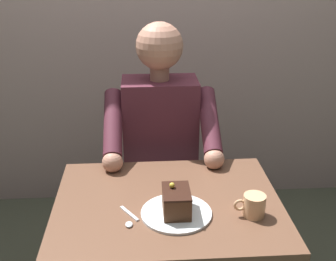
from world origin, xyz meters
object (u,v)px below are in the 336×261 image
at_px(dining_table, 168,224).
at_px(seated_person, 161,152).
at_px(coffee_cup, 254,205).
at_px(cake_slice, 176,201).
at_px(chair, 160,169).
at_px(dessert_spoon, 129,219).

height_order(dining_table, seated_person, seated_person).
distance_m(dining_table, coffee_cup, 0.35).
bearing_deg(dining_table, cake_slice, 105.55).
bearing_deg(cake_slice, coffee_cup, 174.80).
xyz_separation_m(dining_table, chair, (0.00, -0.66, -0.11)).
xyz_separation_m(seated_person, cake_slice, (-0.02, 0.58, 0.09)).
bearing_deg(coffee_cup, cake_slice, -5.20).
relative_size(coffee_cup, dessert_spoon, 0.84).
xyz_separation_m(seated_person, dessert_spoon, (0.14, 0.61, 0.03)).
height_order(chair, coffee_cup, chair).
xyz_separation_m(seated_person, coffee_cup, (-0.30, 0.61, 0.07)).
bearing_deg(chair, seated_person, 90.00).
bearing_deg(seated_person, chair, -90.00).
xyz_separation_m(dining_table, cake_slice, (-0.02, 0.09, 0.16)).
xyz_separation_m(chair, coffee_cup, (-0.30, 0.77, 0.25)).
height_order(dining_table, chair, chair).
relative_size(chair, seated_person, 0.70).
distance_m(seated_person, dessert_spoon, 0.62).
xyz_separation_m(cake_slice, dessert_spoon, (0.17, 0.03, -0.05)).
distance_m(seated_person, coffee_cup, 0.68).
xyz_separation_m(dining_table, dessert_spoon, (0.14, 0.11, 0.11)).
height_order(dining_table, dessert_spoon, dessert_spoon).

